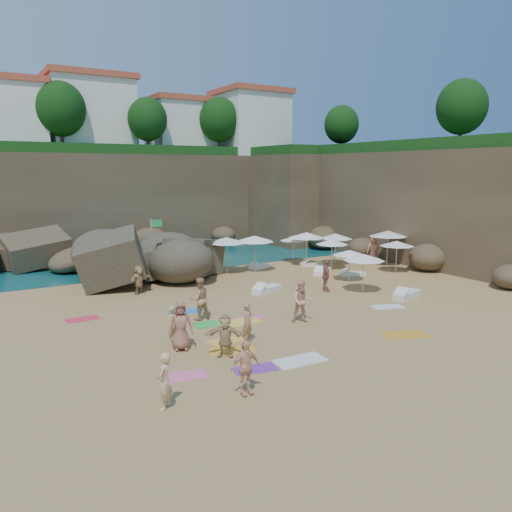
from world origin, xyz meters
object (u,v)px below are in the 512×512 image
parasol_0 (227,240)px  parasol_1 (294,239)px  lounger_0 (323,271)px  person_stand_6 (165,381)px  flag_pole (153,241)px  person_stand_5 (139,279)px  parasol_2 (335,236)px  person_stand_2 (176,257)px  person_stand_3 (326,275)px  person_stand_0 (173,325)px  person_stand_4 (373,249)px  person_stand_1 (199,299)px  rock_outcrop (148,279)px

parasol_0 → parasol_1: bearing=9.2°
lounger_0 → person_stand_6: (-15.58, -12.39, 0.69)m
flag_pole → person_stand_5: flag_pole is taller
parasol_2 → parasol_1: bearing=128.3°
person_stand_2 → person_stand_6: (-8.06, -18.98, 0.03)m
person_stand_2 → person_stand_3: bearing=147.3°
person_stand_2 → person_stand_6: size_ratio=0.97×
parasol_2 → lounger_0: bearing=-144.3°
parasol_0 → person_stand_2: (-2.17, 3.32, -1.40)m
person_stand_3 → person_stand_0: bearing=135.0°
parasol_0 → person_stand_4: (11.13, -1.92, -1.23)m
parasol_2 → person_stand_1: 15.42m
parasol_2 → lounger_0: (-2.58, -1.85, -1.94)m
parasol_1 → parasol_2: (1.90, -2.40, 0.33)m
rock_outcrop → person_stand_1: 9.59m
parasol_0 → person_stand_6: size_ratio=1.54×
parasol_1 → person_stand_4: bearing=-29.7°
parasol_1 → person_stand_2: (-8.21, 2.34, -0.96)m
parasol_1 → person_stand_5: size_ratio=1.25×
lounger_0 → person_stand_0: person_stand_0 is taller
person_stand_0 → person_stand_2: 15.20m
rock_outcrop → person_stand_2: (2.80, 2.18, 0.80)m
person_stand_0 → person_stand_4: person_stand_4 is taller
rock_outcrop → person_stand_4: size_ratio=3.76×
flag_pole → person_stand_4: (15.86, -2.48, -1.46)m
person_stand_0 → person_stand_4: (19.13, 8.79, 0.22)m
person_stand_2 → parasol_1: bearing=-162.5°
rock_outcrop → parasol_0: bearing=-13.0°
flag_pole → parasol_1: size_ratio=1.88×
person_stand_1 → rock_outcrop: bearing=-94.8°
person_stand_3 → person_stand_5: bearing=88.4°
person_stand_2 → person_stand_5: size_ratio=0.99×
lounger_0 → person_stand_6: size_ratio=1.11×
person_stand_6 → person_stand_0: bearing=-161.1°
person_stand_6 → person_stand_1: bearing=-168.1°
parasol_1 → person_stand_0: parasol_1 is taller
person_stand_4 → person_stand_6: (-21.36, -13.74, -0.15)m
lounger_0 → person_stand_3: size_ratio=1.01×
lounger_0 → person_stand_0: (-13.35, -7.45, 0.61)m
rock_outcrop → parasol_2: 13.32m
person_stand_1 → person_stand_2: 12.23m
flag_pole → person_stand_3: flag_pole is taller
person_stand_6 → flag_pole: bearing=-155.5°
person_stand_2 → person_stand_4: (13.30, -5.25, 0.17)m
rock_outcrop → person_stand_0: (-3.03, -11.86, 0.75)m
rock_outcrop → person_stand_0: bearing=-104.3°
parasol_2 → person_stand_1: (-13.72, -6.94, -1.11)m
person_stand_5 → person_stand_4: bearing=-29.4°
rock_outcrop → person_stand_1: size_ratio=3.76×
parasol_0 → lounger_0: size_ratio=1.38×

